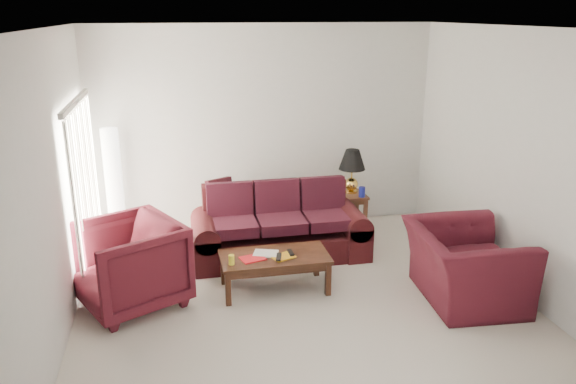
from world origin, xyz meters
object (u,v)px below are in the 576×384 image
at_px(sofa, 280,223).
at_px(coffee_table, 275,272).
at_px(floor_lamp, 114,187).
at_px(armchair_left, 129,265).
at_px(end_table, 348,211).
at_px(armchair_right, 465,265).

height_order(sofa, coffee_table, sofa).
distance_m(floor_lamp, coffee_table, 2.71).
bearing_deg(armchair_left, end_table, 92.80).
relative_size(armchair_right, coffee_table, 1.02).
bearing_deg(sofa, coffee_table, -107.59).
distance_m(floor_lamp, armchair_left, 1.89).
relative_size(end_table, armchair_right, 0.41).
bearing_deg(floor_lamp, armchair_right, -32.07).
relative_size(armchair_left, armchair_right, 0.83).
xyz_separation_m(floor_lamp, armchair_left, (0.26, -1.84, -0.35)).
height_order(end_table, armchair_left, armchair_left).
height_order(armchair_left, coffee_table, armchair_left).
bearing_deg(end_table, armchair_left, -150.28).
distance_m(sofa, armchair_right, 2.41).
height_order(sofa, floor_lamp, floor_lamp).
distance_m(end_table, armchair_left, 3.59).
bearing_deg(floor_lamp, coffee_table, -43.69).
bearing_deg(armchair_left, sofa, 89.55).
bearing_deg(armchair_right, sofa, 53.06).
bearing_deg(armchair_right, end_table, 17.82).
bearing_deg(floor_lamp, armchair_left, -81.86).
xyz_separation_m(armchair_left, coffee_table, (1.64, 0.02, -0.27)).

